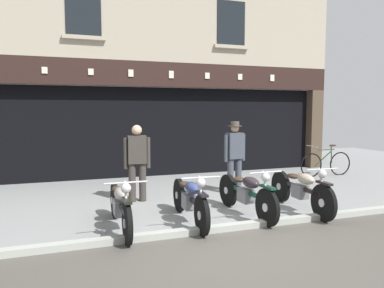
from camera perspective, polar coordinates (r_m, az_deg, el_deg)
ground at (r=5.14m, az=9.70°, el=-17.27°), size 23.76×22.00×0.18m
shop_facade at (r=12.39m, az=-8.44°, el=3.91°), size 12.06×4.42×5.93m
motorcycle_left at (r=6.05m, az=-11.15°, el=-9.26°), size 0.62×2.05×0.90m
motorcycle_center_left at (r=6.32m, az=-0.37°, el=-8.53°), size 0.62×2.04×0.91m
motorcycle_center at (r=6.80m, az=8.51°, el=-7.55°), size 0.62×2.06×0.92m
motorcycle_center_right at (r=7.33m, az=16.65°, el=-6.74°), size 0.62×2.10×0.92m
salesman_left at (r=7.77m, az=-8.58°, el=-2.40°), size 0.56×0.26×1.63m
shopkeeper_center at (r=8.51m, az=6.68°, el=-1.54°), size 0.56×0.32×1.68m
advert_board_near at (r=11.49m, az=4.29°, el=3.34°), size 0.82×0.03×0.94m
leaning_bicycle at (r=11.48m, az=20.24°, el=-2.83°), size 1.72×0.50×0.95m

